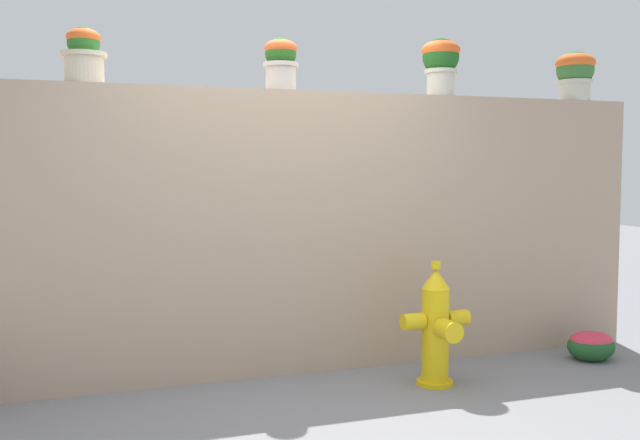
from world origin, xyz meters
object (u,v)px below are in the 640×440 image
(potted_plant_4, at_px, (575,72))
(potted_plant_3, at_px, (441,61))
(potted_plant_1, at_px, (84,54))
(flower_bush_left, at_px, (591,344))
(fire_hydrant, at_px, (436,328))
(potted_plant_2, at_px, (281,61))

(potted_plant_4, bearing_deg, potted_plant_3, 179.40)
(potted_plant_1, distance_m, flower_bush_left, 4.32)
(potted_plant_3, bearing_deg, fire_hydrant, -119.28)
(potted_plant_1, bearing_deg, flower_bush_left, -7.93)
(potted_plant_2, relative_size, flower_bush_left, 1.01)
(potted_plant_3, relative_size, potted_plant_4, 1.08)
(potted_plant_2, relative_size, potted_plant_3, 0.84)
(potted_plant_1, xyz_separation_m, fire_hydrant, (2.25, -0.70, -1.85))
(flower_bush_left, bearing_deg, potted_plant_2, 167.77)
(potted_plant_2, height_order, potted_plant_3, potted_plant_3)
(potted_plant_2, relative_size, potted_plant_4, 0.90)
(potted_plant_3, height_order, potted_plant_4, potted_plant_3)
(potted_plant_4, bearing_deg, fire_hydrant, -157.40)
(potted_plant_3, bearing_deg, potted_plant_4, -0.60)
(potted_plant_4, xyz_separation_m, flower_bush_left, (-0.19, -0.51, -2.18))
(potted_plant_2, xyz_separation_m, fire_hydrant, (0.91, -0.69, -1.87))
(potted_plant_2, distance_m, potted_plant_4, 2.56)
(potted_plant_1, bearing_deg, potted_plant_4, -0.13)
(potted_plant_1, bearing_deg, potted_plant_2, -0.17)
(potted_plant_1, relative_size, potted_plant_3, 0.82)
(flower_bush_left, bearing_deg, potted_plant_3, 153.98)
(potted_plant_2, distance_m, fire_hydrant, 2.19)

